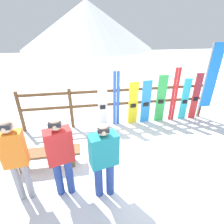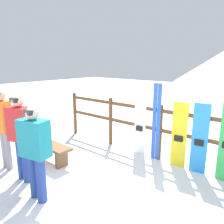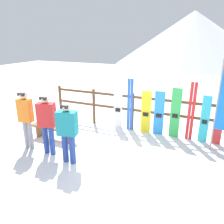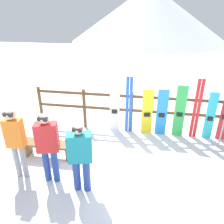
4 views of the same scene
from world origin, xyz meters
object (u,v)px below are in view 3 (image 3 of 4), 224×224
Objects in this scene: person_teal at (67,130)px; ski_pair_blue at (130,105)px; ski_pair_red at (191,112)px; person_red at (47,121)px; snowboard_blue at (159,113)px; snowboard_white at (118,108)px; rental_flag at (224,99)px; snowboard_cyan at (205,119)px; bench at (54,129)px; snowboard_red at (219,119)px; person_orange at (26,115)px; snowboard_yellow at (146,112)px; snowboard_green at (175,113)px.

person_teal is 0.88× the size of ski_pair_blue.
person_teal is 0.87× the size of ski_pair_red.
ski_pair_blue reaches higher than person_red.
snowboard_blue is at bearing 45.01° from person_red.
person_red is at bearing -112.81° from snowboard_white.
ski_pair_blue is 1.92m from ski_pair_red.
person_teal is 1.08× the size of snowboard_blue.
snowboard_blue is 1.92m from rental_flag.
snowboard_cyan is (3.02, 2.56, -0.17)m from person_teal.
snowboard_red reaches higher than bench.
snowboard_cyan reaches higher than bench.
ski_pair_blue is 2.69m from snowboard_red.
snowboard_white is at bearing 54.13° from person_orange.
snowboard_cyan is 0.95m from rental_flag.
snowboard_white is 0.83× the size of ski_pair_blue.
snowboard_white is at bearing 67.19° from person_red.
bench is 2.55m from ski_pair_blue.
ski_pair_blue is 2.32m from snowboard_cyan.
ski_pair_blue is at bearing 179.63° from snowboard_yellow.
rental_flag reaches higher than ski_pair_red.
snowboard_white is 3.12m from snowboard_red.
person_orange reaches higher than person_red.
ski_pair_blue is (0.70, 2.57, -0.01)m from person_teal.
snowboard_blue is (0.97, -0.00, -0.16)m from ski_pair_blue.
snowboard_blue is at bearing -180.00° from snowboard_red.
snowboard_white is (1.01, 2.41, -0.22)m from person_red.
ski_pair_blue is at bearing 179.79° from snowboard_blue.
person_orange is at bearing -146.53° from snowboard_green.
person_teal is at bearing -96.21° from snowboard_white.
person_orange is 3.63m from snowboard_yellow.
snowboard_green is 0.99× the size of snowboard_red.
snowboard_cyan is (2.31, -0.00, -0.16)m from ski_pair_blue.
ski_pair_red reaches higher than person_red.
snowboard_yellow is 0.89× the size of snowboard_green.
person_red is 2.81m from ski_pair_blue.
snowboard_red is at bearing 0.00° from snowboard_yellow.
snowboard_green is at bearing 179.99° from snowboard_cyan.
person_teal is (0.73, -0.15, -0.06)m from person_red.
ski_pair_red is 0.78m from snowboard_red.
person_teal is 1.06× the size of snowboard_white.
person_red is 0.72m from person_orange.
person_red is at bearing -149.75° from snowboard_red.
bench is at bearing -150.30° from snowboard_blue.
person_orange is 0.93× the size of ski_pair_red.
snowboard_blue is (1.67, 2.56, -0.17)m from person_teal.
rental_flag reaches higher than snowboard_white.
person_teal is at bearing -6.46° from person_orange.
person_teal is 0.98× the size of snowboard_red.
person_teal is 3.36m from snowboard_green.
ski_pair_red is (3.80, 1.63, 0.57)m from bench.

